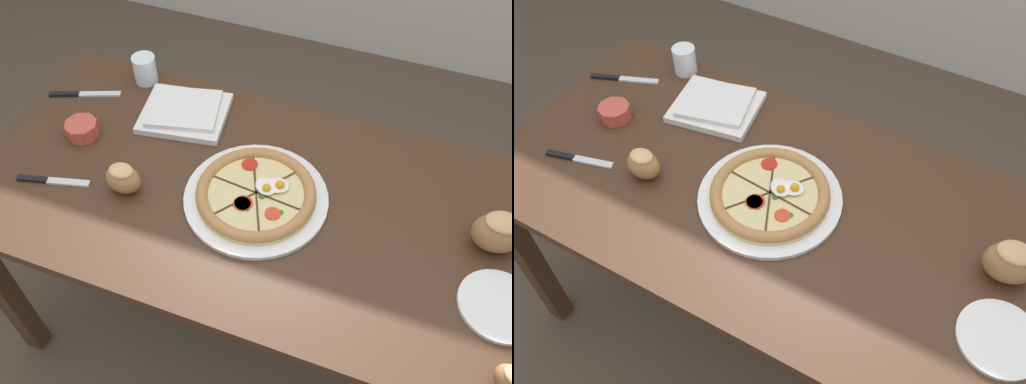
# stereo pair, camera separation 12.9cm
# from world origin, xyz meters

# --- Properties ---
(ground_plane) EXTENTS (12.00, 12.00, 0.00)m
(ground_plane) POSITION_xyz_m (0.00, 0.00, 0.00)
(ground_plane) COLOR brown
(dining_table) EXTENTS (1.54, 0.76, 0.76)m
(dining_table) POSITION_xyz_m (0.00, 0.00, 0.65)
(dining_table) COLOR #422819
(dining_table) RESTS_ON ground_plane
(pizza) EXTENTS (0.37, 0.37, 0.05)m
(pizza) POSITION_xyz_m (-0.01, -0.01, 0.78)
(pizza) COLOR white
(pizza) RESTS_ON dining_table
(ramekin_bowl) EXTENTS (0.10, 0.10, 0.04)m
(ramekin_bowl) POSITION_xyz_m (-0.55, 0.04, 0.78)
(ramekin_bowl) COLOR #C64C3D
(ramekin_bowl) RESTS_ON dining_table
(napkin_folded) EXTENTS (0.27, 0.24, 0.04)m
(napkin_folded) POSITION_xyz_m (-0.32, 0.21, 0.77)
(napkin_folded) COLOR silver
(napkin_folded) RESTS_ON dining_table
(bread_piece_near) EXTENTS (0.13, 0.11, 0.11)m
(bread_piece_near) POSITION_xyz_m (0.57, 0.05, 0.81)
(bread_piece_near) COLOR olive
(bread_piece_near) RESTS_ON dining_table
(bread_piece_mid) EXTENTS (0.10, 0.07, 0.08)m
(bread_piece_mid) POSITION_xyz_m (-0.34, -0.10, 0.80)
(bread_piece_mid) COLOR #A3703D
(bread_piece_mid) RESTS_ON dining_table
(bread_piece_far) EXTENTS (0.09, 0.09, 0.06)m
(bread_piece_far) POSITION_xyz_m (0.63, -0.29, 0.79)
(bread_piece_far) COLOR olive
(bread_piece_far) RESTS_ON dining_table
(knife_main) EXTENTS (0.19, 0.07, 0.01)m
(knife_main) POSITION_xyz_m (-0.53, -0.15, 0.76)
(knife_main) COLOR silver
(knife_main) RESTS_ON dining_table
(knife_spare) EXTENTS (0.21, 0.10, 0.01)m
(knife_spare) POSITION_xyz_m (-0.64, 0.19, 0.76)
(knife_spare) COLOR silver
(knife_spare) RESTS_ON dining_table
(water_glass) EXTENTS (0.07, 0.07, 0.09)m
(water_glass) POSITION_xyz_m (-0.50, 0.32, 0.79)
(water_glass) COLOR white
(water_glass) RESTS_ON dining_table
(side_saucer) EXTENTS (0.18, 0.18, 0.01)m
(side_saucer) POSITION_xyz_m (0.60, -0.11, 0.76)
(side_saucer) COLOR white
(side_saucer) RESTS_ON dining_table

